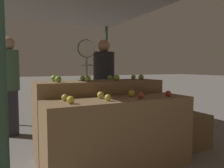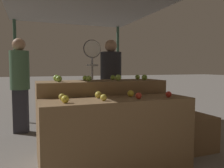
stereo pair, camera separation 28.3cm
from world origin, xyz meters
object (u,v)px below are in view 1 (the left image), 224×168
object	(u,v)px
person_vendor_at_scale	(104,80)
wooden_crate_side	(188,130)
person_customer_left	(9,79)
produce_scale	(87,66)

from	to	relation	value
person_vendor_at_scale	wooden_crate_side	bearing A→B (deg)	108.35
wooden_crate_side	person_vendor_at_scale	bearing A→B (deg)	122.83
person_customer_left	wooden_crate_side	bearing A→B (deg)	154.95
produce_scale	person_vendor_at_scale	world-z (taller)	person_vendor_at_scale
person_vendor_at_scale	wooden_crate_side	size ratio (longest dim) A/B	3.40
person_customer_left	wooden_crate_side	distance (m)	3.18
person_vendor_at_scale	person_customer_left	xyz separation A→B (m)	(-1.62, 0.54, 0.03)
produce_scale	wooden_crate_side	size ratio (longest dim) A/B	3.31
person_customer_left	wooden_crate_side	world-z (taller)	person_customer_left
person_customer_left	person_vendor_at_scale	bearing A→B (deg)	173.36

